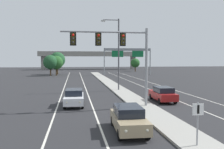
{
  "coord_description": "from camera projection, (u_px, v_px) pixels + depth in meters",
  "views": [
    {
      "loc": [
        -6.34,
        -6.09,
        4.53
      ],
      "look_at": [
        -3.2,
        14.2,
        3.2
      ],
      "focal_mm": 38.86,
      "sensor_mm": 36.0,
      "label": 1
    }
  ],
  "objects": [
    {
      "name": "lane_stripe_oncoming_center",
      "position": [
        88.0,
        94.0,
        31.2
      ],
      "size": [
        0.14,
        100.0,
        0.01
      ],
      "primitive_type": "cube",
      "color": "silver",
      "rests_on": "ground"
    },
    {
      "name": "car_oncoming_tan",
      "position": [
        129.0,
        119.0,
        15.05
      ],
      "size": [
        1.93,
        4.51,
        1.58
      ],
      "color": "tan",
      "rests_on": "ground"
    },
    {
      "name": "tree_far_right_a",
      "position": [
        135.0,
        63.0,
        86.56
      ],
      "size": [
        3.24,
        3.24,
        4.69
      ],
      "color": "#4C3823",
      "rests_on": "ground"
    },
    {
      "name": "car_oncoming_white",
      "position": [
        74.0,
        97.0,
        23.44
      ],
      "size": [
        1.93,
        4.51,
        1.58
      ],
      "color": "silver",
      "rests_on": "ground"
    },
    {
      "name": "tree_far_left_c",
      "position": [
        50.0,
        62.0,
        64.58
      ],
      "size": [
        3.83,
        3.83,
        5.55
      ],
      "color": "#4C3823",
      "rests_on": "ground"
    },
    {
      "name": "median_island",
      "position": [
        137.0,
        102.0,
        25.01
      ],
      "size": [
        2.4,
        110.0,
        0.15
      ],
      "primitive_type": "cube",
      "color": "#9E9B93",
      "rests_on": "ground"
    },
    {
      "name": "edge_stripe_right",
      "position": [
        181.0,
        92.0,
        33.14
      ],
      "size": [
        0.14,
        100.0,
        0.01
      ],
      "primitive_type": "cube",
      "color": "silver",
      "rests_on": "ground"
    },
    {
      "name": "highway_sign_gantry",
      "position": [
        128.0,
        53.0,
        66.93
      ],
      "size": [
        13.28,
        0.42,
        7.5
      ],
      "color": "gray",
      "rests_on": "ground"
    },
    {
      "name": "overhead_signal_mast",
      "position": [
        117.0,
        48.0,
        22.09
      ],
      "size": [
        7.99,
        0.44,
        7.2
      ],
      "color": "gray",
      "rests_on": "median_island"
    },
    {
      "name": "lane_stripe_receding_center",
      "position": [
        158.0,
        92.0,
        32.64
      ],
      "size": [
        0.14,
        100.0,
        0.01
      ],
      "primitive_type": "cube",
      "color": "silver",
      "rests_on": "ground"
    },
    {
      "name": "overpass_bridge",
      "position": [
        89.0,
        56.0,
        103.94
      ],
      "size": [
        42.4,
        6.4,
        7.65
      ],
      "color": "gray",
      "rests_on": "ground"
    },
    {
      "name": "median_sign_post",
      "position": [
        198.0,
        117.0,
        12.18
      ],
      "size": [
        0.6,
        0.1,
        2.2
      ],
      "color": "gray",
      "rests_on": "median_island"
    },
    {
      "name": "street_lamp_median",
      "position": [
        117.0,
        50.0,
        34.14
      ],
      "size": [
        2.58,
        0.28,
        10.0
      ],
      "color": "#4C4C51",
      "rests_on": "median_island"
    },
    {
      "name": "tree_far_left_a",
      "position": [
        56.0,
        63.0,
        65.88
      ],
      "size": [
        3.72,
        3.72,
        5.39
      ],
      "color": "#4C3823",
      "rests_on": "ground"
    },
    {
      "name": "tree_far_left_b",
      "position": [
        57.0,
        60.0,
        70.59
      ],
      "size": [
        4.5,
        4.5,
        6.52
      ],
      "color": "#4C3823",
      "rests_on": "ground"
    },
    {
      "name": "car_receding_red",
      "position": [
        163.0,
        94.0,
        25.65
      ],
      "size": [
        1.88,
        4.49,
        1.58
      ],
      "color": "maroon",
      "rests_on": "ground"
    },
    {
      "name": "edge_stripe_left",
      "position": [
        62.0,
        95.0,
        30.7
      ],
      "size": [
        0.14,
        100.0,
        0.01
      ],
      "primitive_type": "cube",
      "color": "silver",
      "rests_on": "ground"
    }
  ]
}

